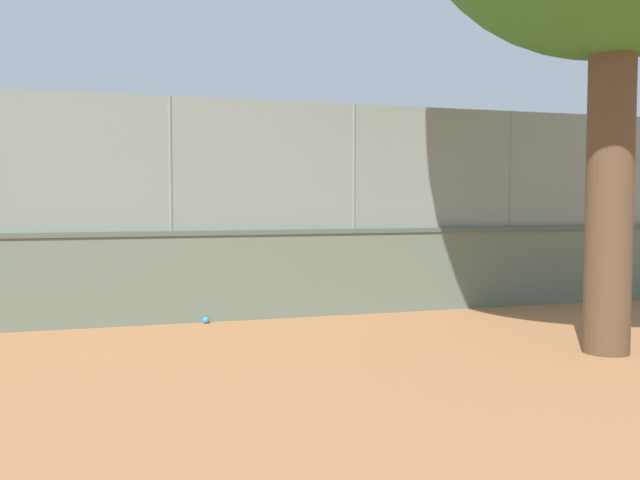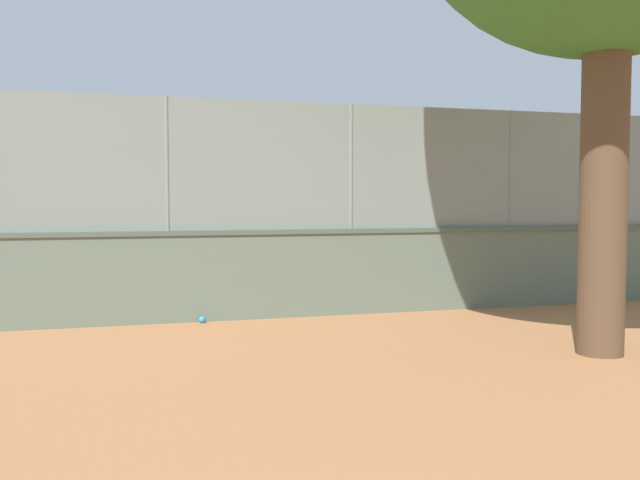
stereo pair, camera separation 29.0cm
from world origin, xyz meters
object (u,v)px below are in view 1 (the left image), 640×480
object	(u,v)px
player_baseline_waiting	(410,243)
sports_ball	(206,320)
player_near_wall_returning	(250,257)
spare_ball_by_wall	(187,313)

from	to	relation	value
player_baseline_waiting	sports_ball	world-z (taller)	player_baseline_waiting
player_near_wall_returning	player_baseline_waiting	size ratio (longest dim) A/B	0.95
player_near_wall_returning	player_baseline_waiting	bearing A→B (deg)	-149.37
player_baseline_waiting	spare_ball_by_wall	world-z (taller)	player_baseline_waiting
player_near_wall_returning	player_baseline_waiting	xyz separation A→B (m)	(-4.73, -2.80, 0.05)
sports_ball	player_near_wall_returning	bearing A→B (deg)	-116.53
player_near_wall_returning	spare_ball_by_wall	xyz separation A→B (m)	(1.39, 1.44, -0.85)
player_near_wall_returning	sports_ball	bearing A→B (deg)	63.47
player_baseline_waiting	spare_ball_by_wall	distance (m)	7.50
player_near_wall_returning	spare_ball_by_wall	size ratio (longest dim) A/B	17.69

